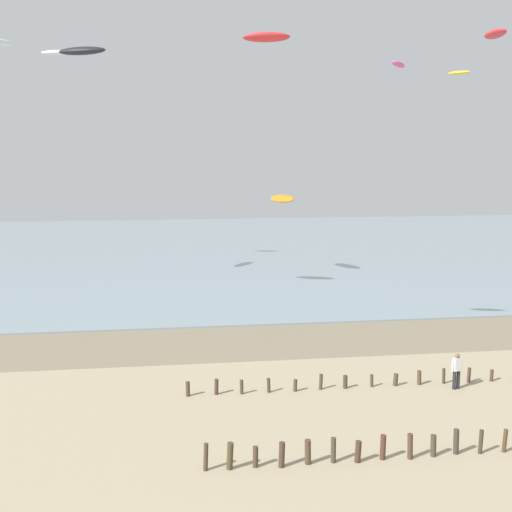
{
  "coord_description": "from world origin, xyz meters",
  "views": [
    {
      "loc": [
        -0.18,
        -11.83,
        10.74
      ],
      "look_at": [
        3.24,
        12.53,
        6.92
      ],
      "focal_mm": 45.43,
      "sensor_mm": 36.0,
      "label": 1
    }
  ],
  "objects_px": {
    "kite_aloft_5": "(266,37)",
    "kite_aloft_0": "(495,34)",
    "kite_aloft_3": "(82,51)",
    "kite_aloft_1": "(282,199)",
    "kite_aloft_6": "(459,73)",
    "kite_aloft_4": "(56,52)",
    "kite_aloft_2": "(398,64)",
    "person_by_waterline": "(457,370)"
  },
  "relations": [
    {
      "from": "kite_aloft_1",
      "to": "kite_aloft_6",
      "type": "height_order",
      "value": "kite_aloft_6"
    },
    {
      "from": "kite_aloft_1",
      "to": "kite_aloft_2",
      "type": "xyz_separation_m",
      "value": [
        5.15,
        -14.21,
        9.76
      ]
    },
    {
      "from": "person_by_waterline",
      "to": "kite_aloft_2",
      "type": "relative_size",
      "value": 0.76
    },
    {
      "from": "kite_aloft_0",
      "to": "kite_aloft_5",
      "type": "xyz_separation_m",
      "value": [
        -17.45,
        -10.54,
        -2.45
      ]
    },
    {
      "from": "kite_aloft_1",
      "to": "kite_aloft_2",
      "type": "distance_m",
      "value": 17.99
    },
    {
      "from": "person_by_waterline",
      "to": "kite_aloft_3",
      "type": "height_order",
      "value": "kite_aloft_3"
    },
    {
      "from": "kite_aloft_3",
      "to": "kite_aloft_4",
      "type": "relative_size",
      "value": 1.27
    },
    {
      "from": "kite_aloft_0",
      "to": "kite_aloft_6",
      "type": "relative_size",
      "value": 1.55
    },
    {
      "from": "person_by_waterline",
      "to": "kite_aloft_1",
      "type": "bearing_deg",
      "value": 95.62
    },
    {
      "from": "kite_aloft_0",
      "to": "kite_aloft_2",
      "type": "bearing_deg",
      "value": -81.47
    },
    {
      "from": "kite_aloft_3",
      "to": "kite_aloft_4",
      "type": "distance_m",
      "value": 16.1
    },
    {
      "from": "kite_aloft_1",
      "to": "kite_aloft_4",
      "type": "distance_m",
      "value": 23.72
    },
    {
      "from": "person_by_waterline",
      "to": "kite_aloft_3",
      "type": "distance_m",
      "value": 30.79
    },
    {
      "from": "kite_aloft_1",
      "to": "kite_aloft_3",
      "type": "bearing_deg",
      "value": 103.09
    },
    {
      "from": "person_by_waterline",
      "to": "kite_aloft_5",
      "type": "xyz_separation_m",
      "value": [
        -8.14,
        5.36,
        15.58
      ]
    },
    {
      "from": "kite_aloft_4",
      "to": "kite_aloft_0",
      "type": "bearing_deg",
      "value": 163.3
    },
    {
      "from": "kite_aloft_0",
      "to": "kite_aloft_4",
      "type": "distance_m",
      "value": 36.38
    },
    {
      "from": "kite_aloft_1",
      "to": "kite_aloft_6",
      "type": "distance_m",
      "value": 17.83
    },
    {
      "from": "person_by_waterline",
      "to": "kite_aloft_6",
      "type": "relative_size",
      "value": 0.92
    },
    {
      "from": "kite_aloft_0",
      "to": "kite_aloft_6",
      "type": "height_order",
      "value": "kite_aloft_0"
    },
    {
      "from": "person_by_waterline",
      "to": "kite_aloft_4",
      "type": "bearing_deg",
      "value": 123.79
    },
    {
      "from": "kite_aloft_0",
      "to": "kite_aloft_6",
      "type": "bearing_deg",
      "value": 176.19
    },
    {
      "from": "kite_aloft_4",
      "to": "kite_aloft_5",
      "type": "height_order",
      "value": "kite_aloft_4"
    },
    {
      "from": "kite_aloft_4",
      "to": "kite_aloft_2",
      "type": "bearing_deg",
      "value": 155.83
    },
    {
      "from": "person_by_waterline",
      "to": "kite_aloft_6",
      "type": "xyz_separation_m",
      "value": [
        10.2,
        23.15,
        16.37
      ]
    },
    {
      "from": "kite_aloft_4",
      "to": "kite_aloft_1",
      "type": "bearing_deg",
      "value": -179.51
    },
    {
      "from": "kite_aloft_3",
      "to": "kite_aloft_4",
      "type": "height_order",
      "value": "kite_aloft_4"
    },
    {
      "from": "person_by_waterline",
      "to": "kite_aloft_5",
      "type": "relative_size",
      "value": 0.73
    },
    {
      "from": "kite_aloft_3",
      "to": "kite_aloft_6",
      "type": "height_order",
      "value": "kite_aloft_3"
    },
    {
      "from": "kite_aloft_4",
      "to": "kite_aloft_6",
      "type": "bearing_deg",
      "value": 174.69
    },
    {
      "from": "kite_aloft_4",
      "to": "kite_aloft_5",
      "type": "xyz_separation_m",
      "value": [
        14.33,
        -28.23,
        -3.23
      ]
    },
    {
      "from": "kite_aloft_3",
      "to": "kite_aloft_5",
      "type": "distance_m",
      "value": 16.46
    },
    {
      "from": "kite_aloft_5",
      "to": "kite_aloft_4",
      "type": "bearing_deg",
      "value": 131.89
    },
    {
      "from": "kite_aloft_0",
      "to": "person_by_waterline",
      "type": "bearing_deg",
      "value": -27.07
    },
    {
      "from": "person_by_waterline",
      "to": "kite_aloft_2",
      "type": "bearing_deg",
      "value": 81.63
    },
    {
      "from": "kite_aloft_2",
      "to": "kite_aloft_6",
      "type": "distance_m",
      "value": 11.23
    },
    {
      "from": "kite_aloft_0",
      "to": "kite_aloft_4",
      "type": "height_order",
      "value": "kite_aloft_4"
    },
    {
      "from": "kite_aloft_2",
      "to": "kite_aloft_4",
      "type": "xyz_separation_m",
      "value": [
        -24.72,
        18.34,
        2.99
      ]
    },
    {
      "from": "kite_aloft_3",
      "to": "kite_aloft_6",
      "type": "xyz_separation_m",
      "value": [
        28.66,
        5.0,
        -0.3
      ]
    },
    {
      "from": "kite_aloft_5",
      "to": "kite_aloft_0",
      "type": "bearing_deg",
      "value": 46.1
    },
    {
      "from": "kite_aloft_2",
      "to": "kite_aloft_6",
      "type": "bearing_deg",
      "value": 167.49
    },
    {
      "from": "person_by_waterline",
      "to": "kite_aloft_2",
      "type": "xyz_separation_m",
      "value": [
        2.24,
        15.25,
        15.82
      ]
    }
  ]
}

